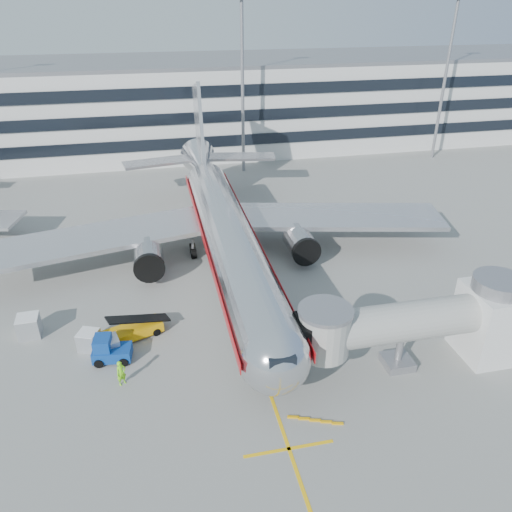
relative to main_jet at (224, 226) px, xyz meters
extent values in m
plane|color=gray|center=(0.00, -11.72, -4.23)|extent=(180.00, 180.00, 0.00)
cube|color=yellow|center=(0.00, -1.72, -4.23)|extent=(0.25, 70.00, 0.01)
cube|color=yellow|center=(0.00, -25.72, -4.23)|extent=(6.00, 0.25, 0.01)
cylinder|color=silver|center=(0.00, -3.72, -0.03)|extent=(5.00, 36.00, 5.00)
sphere|color=silver|center=(0.00, -21.72, -0.03)|extent=(5.00, 5.00, 5.00)
cone|color=silver|center=(0.00, 19.28, 0.57)|extent=(5.00, 10.00, 5.00)
cube|color=black|center=(0.00, -23.22, 1.09)|extent=(1.80, 1.20, 0.90)
cube|color=#B7B7BC|center=(13.00, 1.78, -0.83)|extent=(24.95, 12.07, 0.50)
cube|color=#B7B7BC|center=(-13.00, 1.78, -0.83)|extent=(24.95, 12.07, 0.50)
cylinder|color=#99999E|center=(8.00, -1.72, -2.03)|extent=(3.00, 4.20, 3.00)
cylinder|color=#99999E|center=(-8.00, -1.72, -2.03)|extent=(3.00, 4.20, 3.00)
cylinder|color=black|center=(8.00, -3.72, -2.03)|extent=(3.10, 0.50, 3.10)
cylinder|color=black|center=(-8.00, -3.72, -2.03)|extent=(3.10, 0.50, 3.10)
cube|color=#B7B7BC|center=(0.00, 19.78, 4.97)|extent=(0.45, 9.39, 13.72)
cube|color=#B7B7BC|center=(5.50, 20.28, 1.17)|extent=(10.41, 4.94, 0.35)
cube|color=#B7B7BC|center=(-5.50, 20.28, 1.17)|extent=(10.41, 4.94, 0.35)
cylinder|color=gray|center=(0.00, -19.72, -3.33)|extent=(0.24, 0.24, 1.80)
cylinder|color=black|center=(0.00, -19.72, -3.78)|extent=(0.35, 0.90, 0.90)
cylinder|color=gray|center=(3.20, 2.28, -3.23)|extent=(0.30, 0.30, 2.00)
cylinder|color=gray|center=(-3.20, 2.28, -3.23)|extent=(0.30, 0.30, 2.00)
cube|color=#B10C11|center=(2.52, -3.72, 0.27)|extent=(0.06, 38.00, 0.90)
cube|color=#B10C11|center=(-2.52, -3.72, 0.27)|extent=(0.06, 38.00, 0.90)
cube|color=silver|center=(18.00, -19.72, -1.23)|extent=(4.00, 4.50, 6.00)
cylinder|color=gray|center=(18.00, -19.72, 2.27)|extent=(4.00, 4.00, 1.00)
cylinder|color=#A8A8A3|center=(10.50, -19.72, -0.03)|extent=(13.00, 3.00, 3.00)
cylinder|color=#A8A8A3|center=(4.20, -19.72, -0.03)|extent=(3.80, 3.80, 3.40)
cylinder|color=gray|center=(4.20, -19.72, 1.87)|extent=(4.00, 4.00, 0.30)
cube|color=black|center=(2.90, -19.72, -0.03)|extent=(1.40, 2.60, 2.60)
cylinder|color=gray|center=(10.50, -19.72, -2.63)|extent=(0.56, 0.56, 3.20)
cube|color=gray|center=(10.50, -19.72, -3.88)|extent=(2.20, 2.20, 0.70)
cylinder|color=black|center=(9.60, -19.72, -3.88)|extent=(0.35, 0.70, 0.70)
cylinder|color=black|center=(11.40, -19.72, -3.88)|extent=(0.35, 0.70, 0.70)
cube|color=silver|center=(0.00, 46.28, 3.27)|extent=(150.00, 24.00, 15.00)
cube|color=black|center=(0.00, 34.18, -0.23)|extent=(150.00, 0.30, 1.80)
cube|color=black|center=(0.00, 34.18, 3.77)|extent=(150.00, 0.30, 1.80)
cube|color=black|center=(0.00, 34.18, 7.77)|extent=(150.00, 0.30, 1.80)
cube|color=gray|center=(0.00, 46.28, 11.07)|extent=(150.00, 24.00, 0.60)
cylinder|color=gray|center=(8.00, 30.28, 8.27)|extent=(0.50, 0.50, 25.00)
cylinder|color=gray|center=(42.00, 30.28, 8.27)|extent=(0.50, 0.50, 25.00)
cube|color=#E9A309|center=(-9.81, -11.58, -3.61)|extent=(5.33, 3.44, 0.80)
cube|color=black|center=(-9.81, -11.58, -2.58)|extent=(5.37, 2.99, 1.75)
cylinder|color=black|center=(-11.79, -11.46, -3.89)|extent=(0.75, 0.53, 0.68)
cylinder|color=black|center=(-11.25, -12.96, -3.89)|extent=(0.75, 0.53, 0.68)
cylinder|color=black|center=(-8.37, -10.21, -3.89)|extent=(0.75, 0.53, 0.68)
cylinder|color=black|center=(-7.82, -11.70, -3.89)|extent=(0.75, 0.53, 0.68)
cube|color=navy|center=(-11.34, -14.24, -3.55)|extent=(3.16, 2.06, 0.95)
cube|color=navy|center=(-11.97, -14.16, -2.59)|extent=(1.47, 1.74, 1.17)
cube|color=black|center=(-11.97, -14.16, -2.22)|extent=(1.33, 1.52, 0.11)
cylinder|color=black|center=(-12.18, -13.33, -3.86)|extent=(0.78, 0.41, 0.74)
cylinder|color=black|center=(-12.39, -14.91, -3.86)|extent=(0.78, 0.41, 0.74)
cylinder|color=black|center=(-10.29, -13.58, -3.86)|extent=(0.78, 0.41, 0.74)
cylinder|color=black|center=(-10.49, -15.15, -3.86)|extent=(0.78, 0.41, 0.74)
cube|color=#B8BBC0|center=(-18.34, -9.40, -3.32)|extent=(1.84, 1.84, 1.83)
cube|color=white|center=(-18.34, -9.40, -2.39)|extent=(1.84, 1.84, 0.07)
cube|color=#B8BBC0|center=(-13.26, -12.31, -3.45)|extent=(1.98, 1.98, 1.58)
cube|color=white|center=(-13.26, -12.31, -2.64)|extent=(1.98, 1.98, 0.06)
cube|color=#B8BBC0|center=(-11.59, -13.62, -3.43)|extent=(1.89, 1.89, 1.60)
cube|color=white|center=(-11.59, -13.62, -2.61)|extent=(1.89, 1.89, 0.06)
imported|color=#80EB18|center=(-10.56, -17.23, -3.20)|extent=(0.90, 0.81, 2.07)
camera|label=1|loc=(-6.88, -47.24, 21.86)|focal=35.00mm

